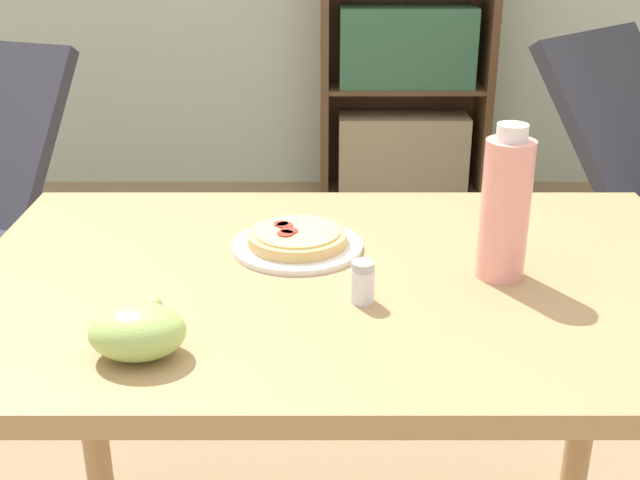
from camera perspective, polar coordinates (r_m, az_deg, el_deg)
dining_table at (r=1.35m, az=1.56°, el=-6.49°), size 1.22×0.78×0.75m
pizza_on_plate at (r=1.38m, az=-1.78°, el=-0.05°), size 0.23×0.23×0.04m
grape_bunch at (r=1.08m, az=-12.89°, el=-6.38°), size 0.13×0.11×0.07m
drink_bottle at (r=1.28m, az=12.90°, el=2.31°), size 0.08×0.08×0.25m
salt_shaker at (r=1.19m, az=2.91°, el=-3.01°), size 0.04×0.04×0.07m
bookshelf at (r=3.75m, az=6.02°, el=13.83°), size 0.78×0.30×1.52m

